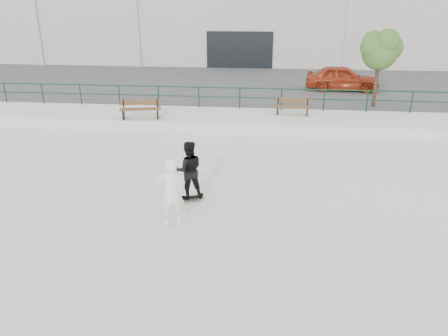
# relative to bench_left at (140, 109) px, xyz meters

# --- Properties ---
(ground) EXTENTS (120.00, 120.00, 0.00)m
(ground) POSITION_rel_bench_left_xyz_m (3.25, -8.49, -0.91)
(ground) COLOR silver
(ground) RESTS_ON ground
(ledge) EXTENTS (30.00, 3.00, 0.50)m
(ledge) POSITION_rel_bench_left_xyz_m (3.25, 1.01, -0.66)
(ledge) COLOR silver
(ledge) RESTS_ON ground
(parking_strip) EXTENTS (60.00, 14.00, 0.50)m
(parking_strip) POSITION_rel_bench_left_xyz_m (3.25, 9.51, -0.66)
(parking_strip) COLOR #383838
(parking_strip) RESTS_ON ground
(railing) EXTENTS (28.00, 0.06, 1.03)m
(railing) POSITION_rel_bench_left_xyz_m (3.25, 2.31, 0.33)
(railing) COLOR #14381C
(railing) RESTS_ON ledge
(commercial_building) EXTENTS (44.20, 16.33, 8.00)m
(commercial_building) POSITION_rel_bench_left_xyz_m (3.25, 23.51, 3.67)
(commercial_building) COLOR beige
(commercial_building) RESTS_ON ground
(bench_left) EXTENTS (1.86, 0.88, 0.83)m
(bench_left) POSITION_rel_bench_left_xyz_m (0.00, 0.00, 0.00)
(bench_left) COLOR #523C1C
(bench_left) RESTS_ON ledge
(bench_right) EXTENTS (1.64, 0.57, 0.74)m
(bench_right) POSITION_rel_bench_left_xyz_m (6.74, 1.43, -0.04)
(bench_right) COLOR #523C1C
(bench_right) RESTS_ON ledge
(tree) EXTENTS (2.10, 1.86, 3.73)m
(tree) POSITION_rel_bench_left_xyz_m (10.83, 3.51, 2.39)
(tree) COLOR #463123
(tree) RESTS_ON parking_strip
(red_car) EXTENTS (4.27, 2.00, 1.41)m
(red_car) POSITION_rel_bench_left_xyz_m (9.81, 7.51, 0.30)
(red_car) COLOR #9D2C13
(red_car) RESTS_ON parking_strip
(skateboard) EXTENTS (0.80, 0.45, 0.09)m
(skateboard) POSITION_rel_bench_left_xyz_m (3.48, -7.09, -0.84)
(skateboard) COLOR black
(skateboard) RESTS_ON ground
(standing_skater) EXTENTS (0.98, 0.86, 1.71)m
(standing_skater) POSITION_rel_bench_left_xyz_m (3.48, -7.09, 0.04)
(standing_skater) COLOR black
(standing_skater) RESTS_ON skateboard
(seated_skater) EXTENTS (0.77, 0.62, 1.82)m
(seated_skater) POSITION_rel_bench_left_xyz_m (3.31, -8.58, -0.00)
(seated_skater) COLOR white
(seated_skater) RESTS_ON ground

